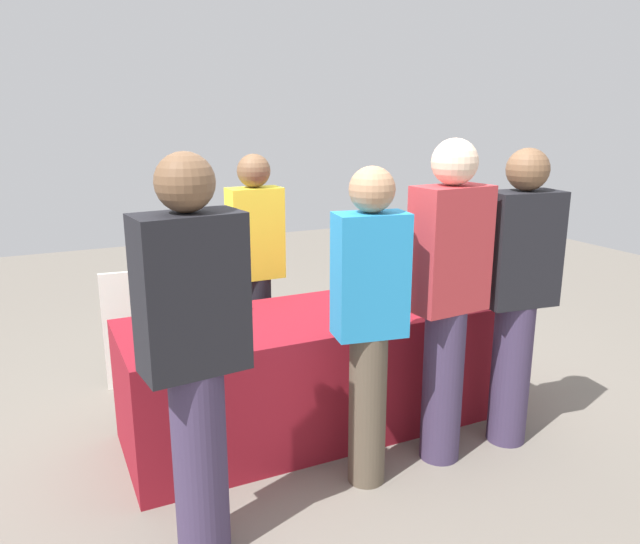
# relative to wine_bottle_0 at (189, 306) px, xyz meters

# --- Properties ---
(ground_plane) EXTENTS (12.00, 12.00, 0.00)m
(ground_plane) POSITION_rel_wine_bottle_0_xyz_m (0.75, -0.13, -0.84)
(ground_plane) COLOR slate
(tasting_table) EXTENTS (2.32, 0.82, 0.73)m
(tasting_table) POSITION_rel_wine_bottle_0_xyz_m (0.75, -0.13, -0.47)
(tasting_table) COLOR maroon
(tasting_table) RESTS_ON ground_plane
(wine_bottle_0) EXTENTS (0.07, 0.07, 0.29)m
(wine_bottle_0) POSITION_rel_wine_bottle_0_xyz_m (0.00, 0.00, 0.00)
(wine_bottle_0) COLOR black
(wine_bottle_0) RESTS_ON tasting_table
(wine_bottle_1) EXTENTS (0.07, 0.07, 0.30)m
(wine_bottle_1) POSITION_rel_wine_bottle_0_xyz_m (0.21, 0.04, 0.01)
(wine_bottle_1) COLOR black
(wine_bottle_1) RESTS_ON tasting_table
(wine_bottle_2) EXTENTS (0.07, 0.07, 0.30)m
(wine_bottle_2) POSITION_rel_wine_bottle_0_xyz_m (1.32, -0.04, 0.00)
(wine_bottle_2) COLOR black
(wine_bottle_2) RESTS_ON tasting_table
(wine_bottle_3) EXTENTS (0.08, 0.08, 0.31)m
(wine_bottle_3) POSITION_rel_wine_bottle_0_xyz_m (1.70, -0.04, 0.00)
(wine_bottle_3) COLOR black
(wine_bottle_3) RESTS_ON tasting_table
(wine_glass_0) EXTENTS (0.07, 0.07, 0.14)m
(wine_glass_0) POSITION_rel_wine_bottle_0_xyz_m (-0.02, -0.26, -0.00)
(wine_glass_0) COLOR silver
(wine_glass_0) RESTS_ON tasting_table
(wine_glass_1) EXTENTS (0.06, 0.06, 0.13)m
(wine_glass_1) POSITION_rel_wine_bottle_0_xyz_m (0.81, -0.25, -0.01)
(wine_glass_1) COLOR silver
(wine_glass_1) RESTS_ON tasting_table
(wine_glass_2) EXTENTS (0.07, 0.07, 0.14)m
(wine_glass_2) POSITION_rel_wine_bottle_0_xyz_m (1.10, -0.35, -0.00)
(wine_glass_2) COLOR silver
(wine_glass_2) RESTS_ON tasting_table
(wine_glass_3) EXTENTS (0.07, 0.07, 0.15)m
(wine_glass_3) POSITION_rel_wine_bottle_0_xyz_m (1.18, -0.21, 0.00)
(wine_glass_3) COLOR silver
(wine_glass_3) RESTS_ON tasting_table
(wine_glass_4) EXTENTS (0.07, 0.07, 0.14)m
(wine_glass_4) POSITION_rel_wine_bottle_0_xyz_m (1.51, -0.28, -0.01)
(wine_glass_4) COLOR silver
(wine_glass_4) RESTS_ON tasting_table
(ice_bucket) EXTENTS (0.19, 0.19, 0.21)m
(ice_bucket) POSITION_rel_wine_bottle_0_xyz_m (1.56, 0.04, -0.00)
(ice_bucket) COLOR silver
(ice_bucket) RESTS_ON tasting_table
(server_pouring) EXTENTS (0.35, 0.22, 1.63)m
(server_pouring) POSITION_rel_wine_bottle_0_xyz_m (0.59, 0.54, 0.06)
(server_pouring) COLOR black
(server_pouring) RESTS_ON ground_plane
(guest_0) EXTENTS (0.44, 0.28, 1.74)m
(guest_0) POSITION_rel_wine_bottle_0_xyz_m (-0.20, -0.93, 0.11)
(guest_0) COLOR #3F3351
(guest_0) RESTS_ON ground_plane
(guest_1) EXTENTS (0.38, 0.25, 1.65)m
(guest_1) POSITION_rel_wine_bottle_0_xyz_m (0.71, -0.77, 0.07)
(guest_1) COLOR brown
(guest_1) RESTS_ON ground_plane
(guest_2) EXTENTS (0.42, 0.25, 1.76)m
(guest_2) POSITION_rel_wine_bottle_0_xyz_m (1.20, -0.75, 0.13)
(guest_2) COLOR #3F3351
(guest_2) RESTS_ON ground_plane
(guest_3) EXTENTS (0.43, 0.27, 1.71)m
(guest_3) POSITION_rel_wine_bottle_0_xyz_m (1.67, -0.77, 0.09)
(guest_3) COLOR #3F3351
(guest_3) RESTS_ON ground_plane
(menu_board) EXTENTS (0.52, 0.09, 0.84)m
(menu_board) POSITION_rel_wine_bottle_0_xyz_m (-0.12, 0.93, -0.42)
(menu_board) COLOR white
(menu_board) RESTS_ON ground_plane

